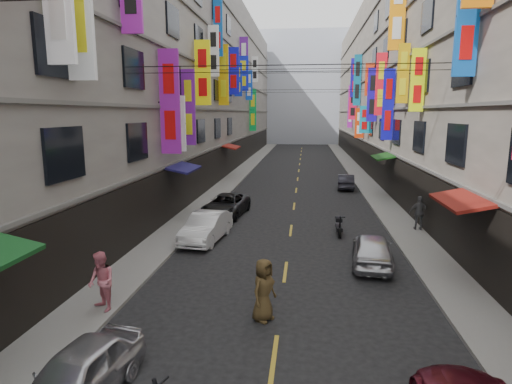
% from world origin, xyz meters
% --- Properties ---
extents(sidewalk_left, '(2.00, 90.00, 0.12)m').
position_xyz_m(sidewalk_left, '(-6.00, 42.00, 0.06)').
color(sidewalk_left, slate).
rests_on(sidewalk_left, ground).
extents(sidewalk_right, '(2.00, 90.00, 0.12)m').
position_xyz_m(sidewalk_right, '(6.00, 42.00, 0.06)').
color(sidewalk_right, slate).
rests_on(sidewalk_right, ground).
extents(building_row_left, '(10.14, 90.00, 19.00)m').
position_xyz_m(building_row_left, '(-11.99, 42.00, 9.49)').
color(building_row_left, gray).
rests_on(building_row_left, ground).
extents(building_row_right, '(10.14, 90.00, 19.00)m').
position_xyz_m(building_row_right, '(11.99, 42.00, 9.49)').
color(building_row_right, '#A69A8B').
rests_on(building_row_right, ground).
extents(haze_block, '(18.00, 8.00, 22.00)m').
position_xyz_m(haze_block, '(0.00, 92.00, 11.00)').
color(haze_block, '#AAAFBE').
rests_on(haze_block, ground).
extents(shop_signage, '(14.00, 55.00, 11.66)m').
position_xyz_m(shop_signage, '(-0.39, 35.18, 9.23)').
color(shop_signage, '#1810BC').
rests_on(shop_signage, ground).
extents(street_awnings, '(13.99, 35.20, 0.41)m').
position_xyz_m(street_awnings, '(-1.26, 26.00, 3.00)').
color(street_awnings, '#165320').
rests_on(street_awnings, ground).
extents(overhead_cables, '(14.00, 38.04, 1.24)m').
position_xyz_m(overhead_cables, '(0.00, 30.00, 8.80)').
color(overhead_cables, black).
rests_on(overhead_cables, ground).
extents(lane_markings, '(0.12, 80.20, 0.01)m').
position_xyz_m(lane_markings, '(0.00, 39.00, 0.00)').
color(lane_markings, gold).
rests_on(lane_markings, ground).
extents(scooter_far_right, '(0.50, 1.80, 1.14)m').
position_xyz_m(scooter_far_right, '(2.45, 23.52, 0.44)').
color(scooter_far_right, black).
rests_on(scooter_far_right, ground).
extents(car_left_near, '(2.03, 3.81, 1.23)m').
position_xyz_m(car_left_near, '(-4.00, 9.84, 0.62)').
color(car_left_near, silver).
rests_on(car_left_near, ground).
extents(car_left_mid, '(1.93, 4.31, 1.37)m').
position_xyz_m(car_left_mid, '(-4.00, 21.68, 0.69)').
color(car_left_mid, white).
rests_on(car_left_mid, ground).
extents(car_left_far, '(2.61, 4.79, 1.28)m').
position_xyz_m(car_left_far, '(-4.00, 26.87, 0.64)').
color(car_left_far, black).
rests_on(car_left_far, ground).
extents(car_right_mid, '(2.00, 4.06, 1.33)m').
position_xyz_m(car_right_mid, '(3.44, 19.15, 0.67)').
color(car_right_mid, '#BABABF').
rests_on(car_right_mid, ground).
extents(car_right_far, '(1.52, 3.72, 1.20)m').
position_xyz_m(car_right_far, '(4.00, 37.19, 0.60)').
color(car_right_far, '#292830').
rests_on(car_right_far, ground).
extents(pedestrian_lfar, '(1.08, 1.04, 1.84)m').
position_xyz_m(pedestrian_lfar, '(-5.40, 13.81, 1.04)').
color(pedestrian_lfar, pink).
rests_on(pedestrian_lfar, sidewalk_left).
extents(pedestrian_rfar, '(1.08, 0.66, 1.77)m').
position_xyz_m(pedestrian_rfar, '(6.60, 24.51, 1.01)').
color(pedestrian_rfar, '#565658').
rests_on(pedestrian_rfar, sidewalk_right).
extents(pedestrian_crossing, '(1.02, 1.12, 1.89)m').
position_xyz_m(pedestrian_crossing, '(-0.46, 13.99, 0.95)').
color(pedestrian_crossing, '#4A381D').
rests_on(pedestrian_crossing, ground).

